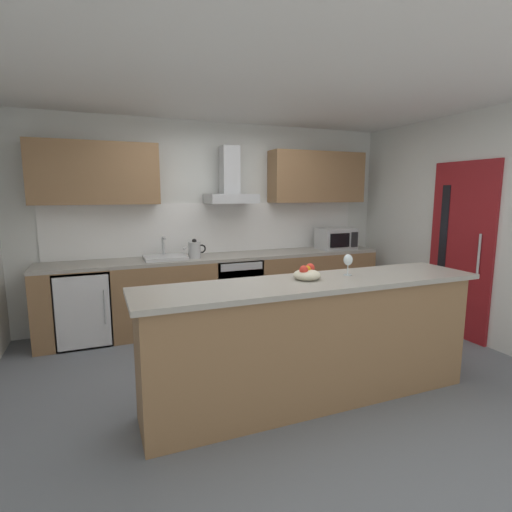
% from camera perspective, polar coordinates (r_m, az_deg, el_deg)
% --- Properties ---
extents(ground, '(5.94, 4.68, 0.02)m').
position_cam_1_polar(ground, '(3.95, 2.16, -16.40)').
color(ground, slate).
extents(ceiling, '(5.94, 4.68, 0.02)m').
position_cam_1_polar(ceiling, '(3.68, 2.43, 23.57)').
color(ceiling, white).
extents(wall_back, '(5.94, 0.12, 2.60)m').
position_cam_1_polar(wall_back, '(5.37, -6.12, 4.89)').
color(wall_back, silver).
rests_on(wall_back, ground).
extents(wall_right, '(0.12, 4.68, 2.60)m').
position_cam_1_polar(wall_right, '(5.17, 28.86, 3.65)').
color(wall_right, silver).
rests_on(wall_right, ground).
extents(backsplash_tile, '(4.20, 0.02, 0.66)m').
position_cam_1_polar(backsplash_tile, '(5.30, -5.89, 4.08)').
color(backsplash_tile, white).
extents(counter_back, '(4.35, 0.60, 0.90)m').
position_cam_1_polar(counter_back, '(5.14, -4.79, -4.89)').
color(counter_back, olive).
rests_on(counter_back, ground).
extents(counter_island, '(2.84, 0.64, 1.01)m').
position_cam_1_polar(counter_island, '(3.29, 8.29, -12.04)').
color(counter_island, olive).
rests_on(counter_island, ground).
extents(upper_cabinets, '(4.29, 0.32, 0.70)m').
position_cam_1_polar(upper_cabinets, '(5.14, -5.51, 11.52)').
color(upper_cabinets, olive).
extents(side_door, '(0.08, 0.85, 2.05)m').
position_cam_1_polar(side_door, '(5.19, 27.47, 0.73)').
color(side_door, maroon).
rests_on(side_door, ground).
extents(oven, '(0.60, 0.62, 0.80)m').
position_cam_1_polar(oven, '(5.16, -3.13, -4.71)').
color(oven, slate).
rests_on(oven, ground).
extents(refrigerator, '(0.58, 0.60, 0.85)m').
position_cam_1_polar(refrigerator, '(4.91, -23.67, -6.62)').
color(refrigerator, white).
rests_on(refrigerator, ground).
extents(microwave, '(0.50, 0.38, 0.30)m').
position_cam_1_polar(microwave, '(5.70, 11.52, 2.47)').
color(microwave, '#B7BABC').
rests_on(microwave, counter_back).
extents(sink, '(0.50, 0.40, 0.26)m').
position_cam_1_polar(sink, '(4.87, -13.02, -0.13)').
color(sink, silver).
rests_on(sink, counter_back).
extents(kettle, '(0.29, 0.15, 0.24)m').
position_cam_1_polar(kettle, '(4.88, -8.89, 0.93)').
color(kettle, '#B7BABC').
rests_on(kettle, counter_back).
extents(range_hood, '(0.62, 0.45, 0.72)m').
position_cam_1_polar(range_hood, '(5.13, -3.74, 10.17)').
color(range_hood, '#B7BABC').
extents(wine_glass, '(0.08, 0.08, 0.18)m').
position_cam_1_polar(wine_glass, '(3.37, 13.19, -0.66)').
color(wine_glass, silver).
rests_on(wine_glass, counter_island).
extents(fruit_bowl, '(0.22, 0.22, 0.13)m').
position_cam_1_polar(fruit_bowl, '(3.17, 7.39, -2.58)').
color(fruit_bowl, beige).
rests_on(fruit_bowl, counter_island).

